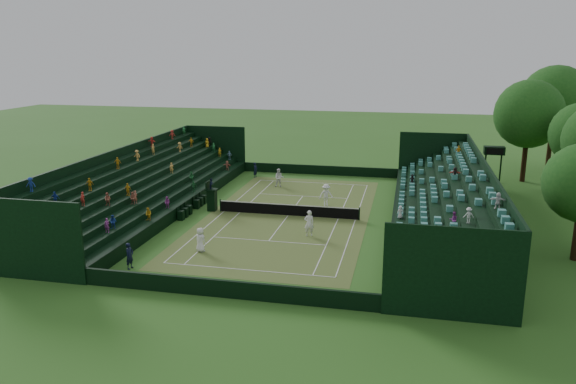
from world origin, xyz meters
name	(u,v)px	position (x,y,z in m)	size (l,w,h in m)	color
ground	(288,216)	(0.00, 0.00, 0.00)	(160.00, 160.00, 0.00)	#326520
court_surface	(288,216)	(0.00, 0.00, 0.01)	(12.97, 26.77, 0.01)	#377226
perimeter_wall_north	(319,170)	(0.00, 15.88, 0.50)	(17.17, 0.20, 1.00)	black
perimeter_wall_south	(226,289)	(0.00, -15.88, 0.50)	(17.17, 0.20, 1.00)	black
perimeter_wall_east	(394,216)	(8.48, 0.00, 0.50)	(0.20, 31.77, 1.00)	black
perimeter_wall_west	(190,204)	(-8.48, 0.00, 0.50)	(0.20, 31.77, 1.00)	black
north_grandstand	(450,207)	(12.66, 0.00, 1.55)	(6.60, 32.00, 4.90)	black
south_grandstand	(144,189)	(-12.66, 0.00, 1.55)	(6.60, 32.00, 4.90)	black
tennis_net	(288,210)	(0.00, 0.00, 0.53)	(11.67, 0.10, 1.06)	black
scoreboard_tower	(494,152)	(17.75, 16.00, 3.14)	(2.00, 1.00, 3.70)	black
tree_row	(572,124)	(23.58, 11.94, 6.67)	(11.35, 35.62, 11.57)	black
umpire_chair	(212,197)	(-6.56, 0.15, 1.19)	(0.88, 0.88, 2.78)	black
courtside_chairs	(193,207)	(-8.08, -0.45, 0.41)	(0.50, 5.47, 1.08)	black
player_near_west	(200,240)	(-3.94, -9.40, 0.83)	(0.81, 0.53, 1.66)	white
player_near_east	(309,223)	(2.58, -4.67, 0.97)	(0.71, 0.46, 1.94)	white
player_far_west	(279,178)	(-2.96, 9.46, 0.92)	(0.89, 0.69, 1.83)	white
player_far_east	(326,195)	(2.56, 3.70, 0.96)	(1.23, 0.71, 1.91)	white
line_judge_north	(255,170)	(-6.39, 13.07, 0.80)	(0.58, 0.38, 1.60)	black
line_judge_south	(130,256)	(-7.11, -13.18, 0.84)	(0.61, 0.40, 1.68)	black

